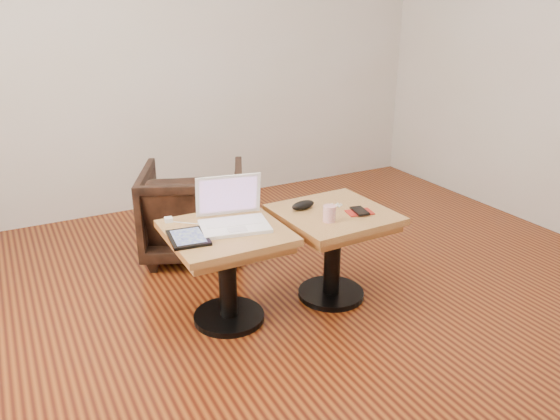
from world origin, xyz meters
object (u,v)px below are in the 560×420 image
side_table_left (227,253)px  side_table_right (333,233)px  striped_cup (329,214)px  armchair (194,211)px  laptop (233,216)px

side_table_left → side_table_right: 0.64m
side_table_left → striped_cup: 0.59m
side_table_left → striped_cup: (0.54, -0.16, 0.18)m
side_table_left → striped_cup: striped_cup is taller
side_table_left → armchair: size_ratio=0.87×
laptop → striped_cup: bearing=-11.4°
armchair → side_table_left: bearing=105.6°
side_table_left → laptop: bearing=35.4°
laptop → striped_cup: laptop is taller
side_table_right → laptop: size_ratio=1.54×
laptop → armchair: size_ratio=0.59×
side_table_left → laptop: (0.06, 0.04, 0.19)m
side_table_left → armchair: (0.13, 0.90, -0.09)m
side_table_right → laptop: 0.62m
laptop → armchair: 0.91m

